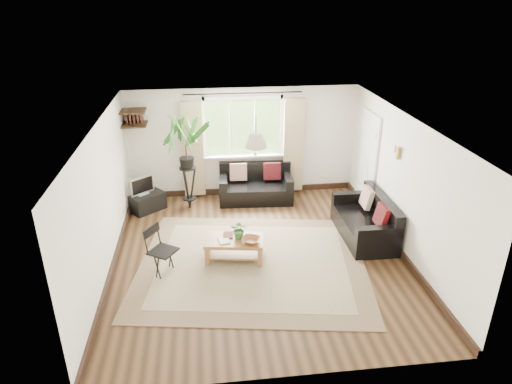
{
  "coord_description": "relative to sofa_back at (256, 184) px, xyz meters",
  "views": [
    {
      "loc": [
        -0.87,
        -6.8,
        4.31
      ],
      "look_at": [
        0.0,
        0.4,
        1.05
      ],
      "focal_mm": 32.0,
      "sensor_mm": 36.0,
      "label": 1
    }
  ],
  "objects": [
    {
      "name": "wall_sconce",
      "position": [
        2.21,
        -1.99,
        1.37
      ],
      "size": [
        0.12,
        0.12,
        0.28
      ],
      "primitive_type": null,
      "color": "beige",
      "rests_on": "wall_right"
    },
    {
      "name": "sofa_right",
      "position": [
        1.81,
        -1.86,
        0.01
      ],
      "size": [
        1.62,
        0.81,
        0.76
      ],
      "primitive_type": null,
      "rotation": [
        0.0,
        0.0,
        -1.57
      ],
      "color": "black",
      "rests_on": "floor"
    },
    {
      "name": "book_b",
      "position": [
        -0.83,
        -2.22,
        0.04
      ],
      "size": [
        0.19,
        0.25,
        0.02
      ],
      "primitive_type": "imported",
      "rotation": [
        0.0,
        0.0,
        -0.09
      ],
      "color": "#4F2D1F",
      "rests_on": "coffee_table"
    },
    {
      "name": "door",
      "position": [
        2.25,
        -0.59,
        0.63
      ],
      "size": [
        0.06,
        0.96,
        2.06
      ],
      "primitive_type": "cube",
      "color": "silver",
      "rests_on": "wall_right"
    },
    {
      "name": "folding_chair",
      "position": [
        -1.83,
        -2.65,
        0.04
      ],
      "size": [
        0.59,
        0.59,
        0.83
      ],
      "primitive_type": null,
      "rotation": [
        0.0,
        0.0,
        1.0
      ],
      "color": "black",
      "rests_on": "floor"
    },
    {
      "name": "ceiling",
      "position": [
        -0.22,
        -2.29,
        2.03
      ],
      "size": [
        5.5,
        5.5,
        0.0
      ],
      "primitive_type": "plane",
      "rotation": [
        3.14,
        0.0,
        0.0
      ],
      "color": "white",
      "rests_on": "floor"
    },
    {
      "name": "pendant_lamp",
      "position": [
        -0.22,
        -1.89,
        1.68
      ],
      "size": [
        0.36,
        0.36,
        0.54
      ],
      "primitive_type": null,
      "color": "beige",
      "rests_on": "ceiling"
    },
    {
      "name": "bowl",
      "position": [
        -0.38,
        -2.49,
        0.07
      ],
      "size": [
        0.41,
        0.41,
        0.08
      ],
      "primitive_type": "imported",
      "rotation": [
        0.0,
        0.0,
        -0.43
      ],
      "color": "brown",
      "rests_on": "coffee_table"
    },
    {
      "name": "wall_front",
      "position": [
        -0.22,
        -5.04,
        0.83
      ],
      "size": [
        5.0,
        0.02,
        2.4
      ],
      "primitive_type": "cube",
      "color": "white",
      "rests_on": "floor"
    },
    {
      "name": "book_a",
      "position": [
        -0.92,
        -2.41,
        0.04
      ],
      "size": [
        0.22,
        0.27,
        0.02
      ],
      "primitive_type": "imported",
      "rotation": [
        0.0,
        0.0,
        0.17
      ],
      "color": "white",
      "rests_on": "coffee_table"
    },
    {
      "name": "sofa_back",
      "position": [
        0.0,
        0.0,
        0.0
      ],
      "size": [
        1.63,
        0.89,
        0.74
      ],
      "primitive_type": null,
      "rotation": [
        0.0,
        0.0,
        -0.06
      ],
      "color": "black",
      "rests_on": "floor"
    },
    {
      "name": "window",
      "position": [
        -0.22,
        0.42,
        1.18
      ],
      "size": [
        2.5,
        0.16,
        2.16
      ],
      "primitive_type": null,
      "color": "white",
      "rests_on": "wall_back"
    },
    {
      "name": "floor",
      "position": [
        -0.22,
        -2.29,
        -0.37
      ],
      "size": [
        5.5,
        5.5,
        0.0
      ],
      "primitive_type": "plane",
      "color": "black",
      "rests_on": "ground"
    },
    {
      "name": "rug",
      "position": [
        -0.36,
        -2.54,
        -0.36
      ],
      "size": [
        4.27,
        3.82,
        0.02
      ],
      "primitive_type": "cube",
      "rotation": [
        0.0,
        0.0,
        -0.16
      ],
      "color": "#C3B797",
      "rests_on": "floor"
    },
    {
      "name": "palm_stand",
      "position": [
        -1.45,
        -0.21,
        0.63
      ],
      "size": [
        0.88,
        0.88,
        2.0
      ],
      "primitive_type": null,
      "rotation": [
        0.0,
        0.0,
        -0.15
      ],
      "color": "black",
      "rests_on": "floor"
    },
    {
      "name": "table_plant",
      "position": [
        -0.56,
        -2.33,
        0.19
      ],
      "size": [
        0.34,
        0.31,
        0.32
      ],
      "primitive_type": "imported",
      "rotation": [
        0.0,
        0.0,
        -0.23
      ],
      "color": "#306729",
      "rests_on": "coffee_table"
    },
    {
      "name": "sill_plant",
      "position": [
        0.03,
        0.34,
        0.69
      ],
      "size": [
        0.14,
        0.1,
        0.27
      ],
      "primitive_type": "imported",
      "color": "#2D6023",
      "rests_on": "window"
    },
    {
      "name": "wall_back",
      "position": [
        -0.22,
        0.46,
        0.83
      ],
      "size": [
        5.0,
        0.02,
        2.4
      ],
      "primitive_type": "cube",
      "color": "white",
      "rests_on": "floor"
    },
    {
      "name": "coffee_table",
      "position": [
        -0.65,
        -2.36,
        -0.17
      ],
      "size": [
        1.06,
        0.68,
        0.4
      ],
      "primitive_type": null,
      "rotation": [
        0.0,
        0.0,
        -0.15
      ],
      "color": "brown",
      "rests_on": "floor"
    },
    {
      "name": "wall_left",
      "position": [
        -2.72,
        -2.29,
        0.83
      ],
      "size": [
        0.02,
        5.5,
        2.4
      ],
      "primitive_type": "cube",
      "color": "white",
      "rests_on": "floor"
    },
    {
      "name": "corner_shelf",
      "position": [
        -2.47,
        0.21,
        1.52
      ],
      "size": [
        0.5,
        0.5,
        0.34
      ],
      "primitive_type": null,
      "color": "black",
      "rests_on": "wall_back"
    },
    {
      "name": "wall_right",
      "position": [
        2.28,
        -2.29,
        0.83
      ],
      "size": [
        0.02,
        5.5,
        2.4
      ],
      "primitive_type": "cube",
      "color": "white",
      "rests_on": "floor"
    },
    {
      "name": "tv_stand",
      "position": [
        -2.32,
        -0.23,
        -0.19
      ],
      "size": [
        0.78,
        0.74,
        0.37
      ],
      "primitive_type": "cube",
      "rotation": [
        0.0,
        0.0,
        0.68
      ],
      "color": "black",
      "rests_on": "floor"
    },
    {
      "name": "tv",
      "position": [
        -2.4,
        -0.23,
        0.2
      ],
      "size": [
        0.53,
        0.47,
        0.41
      ],
      "primitive_type": null,
      "rotation": [
        0.0,
        0.0,
        0.68
      ],
      "color": "#A5A5AA",
      "rests_on": "tv_stand"
    }
  ]
}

